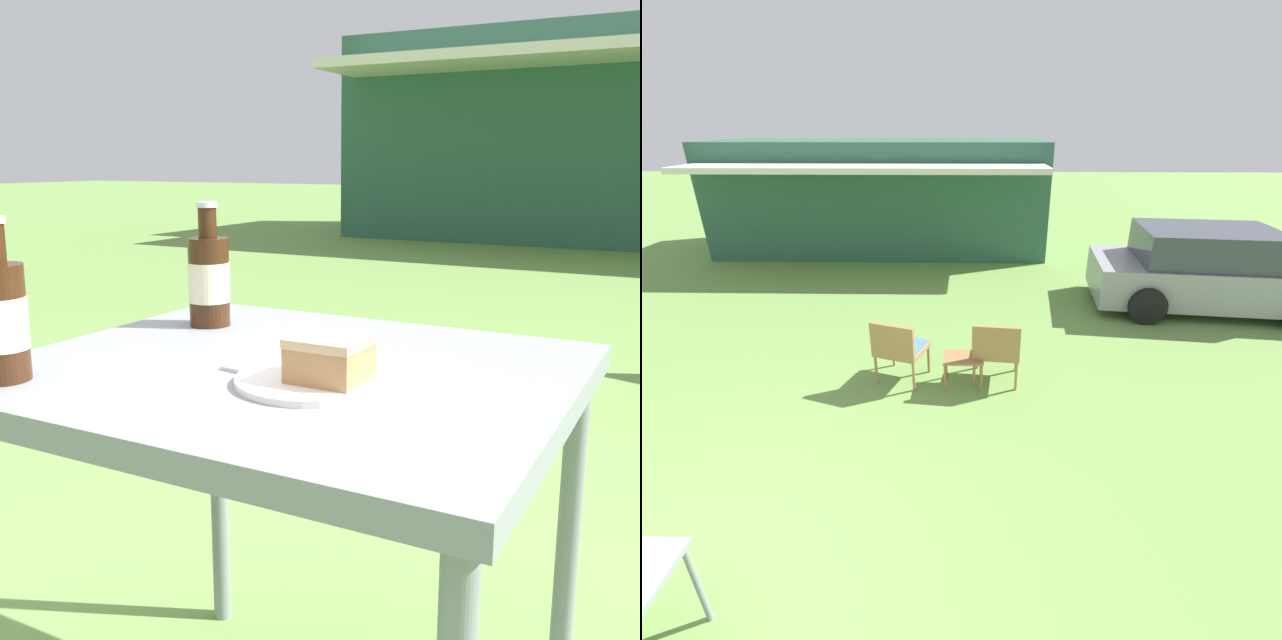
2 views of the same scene
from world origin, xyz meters
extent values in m
cube|color=gray|center=(0.00, 0.00, 0.72)|extent=(0.84, 0.73, 0.04)
cylinder|color=gray|center=(-0.38, 0.32, 0.35)|extent=(0.04, 0.04, 0.70)
cylinder|color=gray|center=(0.38, 0.32, 0.35)|extent=(0.04, 0.04, 0.70)
cylinder|color=white|center=(0.08, -0.08, 0.75)|extent=(0.22, 0.22, 0.01)
cube|color=#AD7A4C|center=(0.11, -0.08, 0.78)|extent=(0.10, 0.09, 0.05)
cube|color=tan|center=(0.11, -0.08, 0.81)|extent=(0.10, 0.10, 0.01)
cylinder|color=#381E0F|center=(-0.27, 0.17, 0.82)|extent=(0.08, 0.08, 0.17)
cylinder|color=#381E0F|center=(-0.27, 0.17, 0.94)|extent=(0.03, 0.03, 0.06)
cylinder|color=silver|center=(-0.27, 0.17, 0.97)|extent=(0.04, 0.04, 0.01)
cylinder|color=beige|center=(-0.27, 0.17, 0.82)|extent=(0.08, 0.08, 0.07)
cylinder|color=#381E0F|center=(-0.31, -0.27, 0.82)|extent=(0.08, 0.08, 0.17)
cylinder|color=beige|center=(-0.31, -0.27, 0.82)|extent=(0.08, 0.08, 0.07)
cube|color=silver|center=(0.02, -0.09, 0.75)|extent=(0.18, 0.04, 0.01)
camera|label=1|loc=(0.57, -0.96, 1.05)|focal=42.00mm
camera|label=2|loc=(2.12, -1.42, 3.05)|focal=24.00mm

